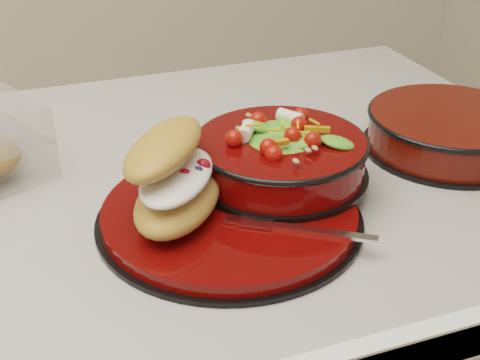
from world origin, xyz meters
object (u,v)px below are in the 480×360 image
object	(u,v)px
croissant	(175,176)
extra_bowl	(450,129)
dinner_plate	(230,214)
fork	(302,229)
salad_bowl	(281,151)

from	to	relation	value
croissant	extra_bowl	xyz separation A→B (m)	(0.40, 0.06, -0.04)
dinner_plate	croissant	bearing A→B (deg)	171.05
croissant	fork	xyz separation A→B (m)	(0.11, -0.08, -0.04)
extra_bowl	fork	bearing A→B (deg)	-153.33
salad_bowl	extra_bowl	world-z (taller)	salad_bowl
dinner_plate	croissant	distance (m)	0.08
fork	extra_bowl	xyz separation A→B (m)	(0.29, 0.14, 0.01)
fork	salad_bowl	bearing A→B (deg)	22.62
salad_bowl	extra_bowl	bearing A→B (deg)	5.34
extra_bowl	salad_bowl	bearing A→B (deg)	-174.66
fork	extra_bowl	distance (m)	0.32
salad_bowl	croissant	world-z (taller)	croissant
fork	extra_bowl	size ratio (longest dim) A/B	0.56
dinner_plate	extra_bowl	distance (m)	0.35
dinner_plate	croissant	world-z (taller)	croissant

